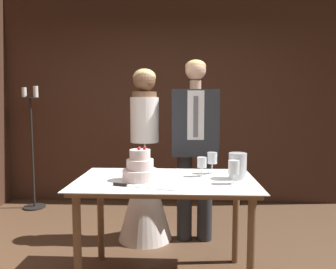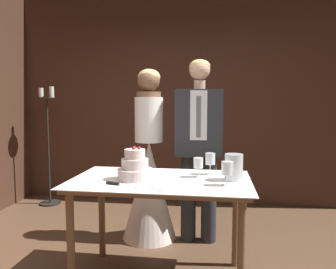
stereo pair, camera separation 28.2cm
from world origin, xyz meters
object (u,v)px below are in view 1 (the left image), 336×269
(cake_knife, at_px, (132,186))
(wine_glass_far, at_px, (234,168))
(wine_glass_near, at_px, (202,163))
(hurricane_candle, at_px, (238,166))
(wine_glass_middle, at_px, (212,159))
(bride, at_px, (145,177))
(groom, at_px, (195,141))
(tiered_cake, at_px, (140,168))
(candle_stand, at_px, (32,152))
(cake_table, at_px, (166,192))

(cake_knife, height_order, wine_glass_far, wine_glass_far)
(wine_glass_near, bearing_deg, hurricane_candle, -13.75)
(wine_glass_middle, bearing_deg, bride, 137.86)
(wine_glass_near, bearing_deg, wine_glass_far, -47.27)
(wine_glass_near, relative_size, bride, 0.09)
(cake_knife, xyz_separation_m, wine_glass_far, (0.71, 0.12, 0.11))
(wine_glass_middle, distance_m, groom, 0.58)
(tiered_cake, xyz_separation_m, candle_stand, (-1.63, 1.71, -0.15))
(cake_table, relative_size, wine_glass_far, 7.94)
(bride, xyz_separation_m, groom, (0.50, -0.00, 0.37))
(wine_glass_middle, bearing_deg, tiered_cake, -155.24)
(hurricane_candle, bearing_deg, bride, 137.18)
(wine_glass_near, bearing_deg, candle_stand, 143.14)
(hurricane_candle, xyz_separation_m, groom, (-0.30, 0.73, 0.11))
(tiered_cake, distance_m, wine_glass_middle, 0.61)
(cake_table, height_order, bride, bride)
(hurricane_candle, distance_m, candle_stand, 2.87)
(wine_glass_middle, bearing_deg, cake_table, -148.94)
(bride, bearing_deg, wine_glass_near, -51.82)
(wine_glass_near, xyz_separation_m, wine_glass_far, (0.21, -0.23, 0.01))
(groom, distance_m, candle_stand, 2.27)
(wine_glass_near, bearing_deg, wine_glass_middle, 51.19)
(cake_knife, distance_m, wine_glass_far, 0.73)
(wine_glass_far, bearing_deg, tiered_cake, 172.93)
(hurricane_candle, xyz_separation_m, candle_stand, (-2.36, 1.63, -0.16))
(cake_table, xyz_separation_m, wine_glass_near, (0.28, 0.11, 0.20))
(hurricane_candle, relative_size, bride, 0.12)
(cake_knife, bearing_deg, candle_stand, 145.56)
(tiered_cake, relative_size, cake_knife, 0.60)
(wine_glass_far, bearing_deg, wine_glass_near, 132.73)
(tiered_cake, height_order, wine_glass_far, tiered_cake)
(hurricane_candle, bearing_deg, wine_glass_middle, 134.91)
(wine_glass_far, distance_m, groom, 0.93)
(wine_glass_middle, height_order, bride, bride)
(wine_glass_near, height_order, bride, bride)
(cake_knife, relative_size, groom, 0.24)
(cake_knife, bearing_deg, groom, 80.99)
(cake_table, distance_m, wine_glass_far, 0.55)
(wine_glass_far, bearing_deg, wine_glass_middle, 109.66)
(wine_glass_near, distance_m, bride, 0.89)
(cake_knife, relative_size, wine_glass_near, 2.86)
(wine_glass_middle, relative_size, bride, 0.10)
(wine_glass_far, height_order, candle_stand, candle_stand)
(wine_glass_near, height_order, candle_stand, candle_stand)
(wine_glass_far, relative_size, bride, 0.10)
(wine_glass_far, bearing_deg, bride, 129.40)
(wine_glass_middle, height_order, candle_stand, candle_stand)
(wine_glass_middle, bearing_deg, candle_stand, 146.27)
(cake_knife, distance_m, bride, 1.03)
(cake_table, relative_size, wine_glass_near, 8.84)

